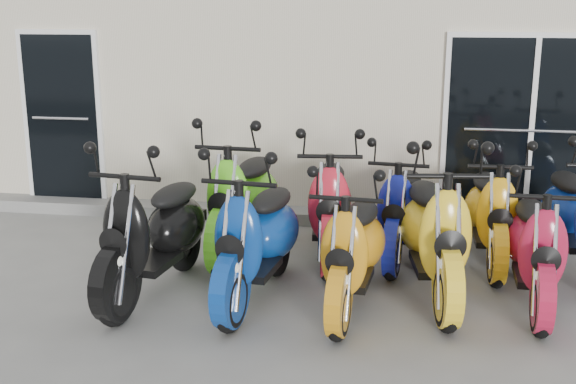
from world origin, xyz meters
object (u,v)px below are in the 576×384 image
Objects in this scene: scooter_front_black at (153,215)px; scooter_front_orange_b at (435,216)px; scooter_front_orange_a at (354,234)px; scooter_back_red at (330,190)px; scooter_front_blue at (257,221)px; scooter_back_blue at (402,196)px; scooter_front_red at (536,232)px; scooter_back_green at (243,184)px; scooter_back_yellow at (492,199)px.

scooter_front_black is 0.98× the size of scooter_front_orange_b.
scooter_front_orange_a is 1.35m from scooter_back_red.
scooter_back_blue is at bearing 52.73° from scooter_front_blue.
scooter_front_black is 1.10× the size of scooter_front_red.
scooter_front_red is (1.57, 0.33, -0.00)m from scooter_front_orange_a.
scooter_front_red reaches higher than scooter_back_blue.
scooter_front_red is 2.99m from scooter_back_green.
scooter_front_red is at bearing 17.27° from scooter_front_orange_a.
scooter_front_blue is 2.45m from scooter_front_red.
scooter_front_orange_a is 1.43m from scooter_back_blue.
scooter_back_green is at bearing 164.28° from scooter_front_red.
scooter_front_blue is at bearing -178.39° from scooter_front_orange_a.
scooter_front_black is 0.96m from scooter_front_blue.
scooter_back_yellow is at bearing 50.23° from scooter_front_orange_b.
scooter_back_green reaches higher than scooter_back_yellow.
scooter_front_black is at bearing 179.60° from scooter_front_orange_b.
scooter_front_black is 2.54m from scooter_front_orange_b.
scooter_back_green reaches higher than scooter_front_blue.
scooter_front_orange_b is 1.40m from scooter_back_red.
scooter_front_blue is 0.87m from scooter_front_orange_a.
scooter_back_red is at bearing 110.40° from scooter_front_orange_a.
scooter_front_black reaches higher than scooter_front_red.
scooter_front_orange_b reaches higher than scooter_back_green.
scooter_front_orange_b is 1.12× the size of scooter_back_yellow.
scooter_back_blue is at bearing 79.15° from scooter_front_orange_a.
scooter_back_blue is at bearing 178.18° from scooter_back_yellow.
scooter_front_black is at bearing -142.22° from scooter_back_blue.
scooter_front_orange_a is 0.80m from scooter_front_orange_b.
scooter_front_red is at bearing -32.41° from scooter_back_red.
scooter_front_orange_b is 1.13× the size of scooter_front_red.
scooter_front_black is 1.83m from scooter_front_orange_a.
scooter_back_red is 1.65m from scooter_back_yellow.
scooter_back_red reaches higher than scooter_front_red.
scooter_front_orange_a is 1.79m from scooter_back_green.
scooter_front_orange_a is 0.99× the size of scooter_back_yellow.
scooter_front_black is 1.03× the size of scooter_back_red.
scooter_back_green is at bearing 140.78° from scooter_front_orange_a.
scooter_front_black is 1.95m from scooter_back_red.
scooter_front_orange_b is 1.04m from scooter_back_blue.
scooter_front_orange_a is 1.88m from scooter_back_yellow.
scooter_front_black is at bearing -110.25° from scooter_back_green.
scooter_front_orange_b is 1.15m from scooter_back_yellow.
scooter_front_blue reaches higher than scooter_back_yellow.
scooter_back_red is at bearing -168.13° from scooter_back_blue.
scooter_front_orange_b is (1.56, 0.32, 0.03)m from scooter_front_blue.
scooter_front_black is 2.60m from scooter_back_blue.
scooter_front_orange_b is 2.15m from scooter_back_green.
scooter_front_blue is 0.96× the size of scooter_back_green.
scooter_back_blue is at bearing 98.29° from scooter_front_orange_b.
scooter_back_blue is at bearing -0.30° from scooter_back_red.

